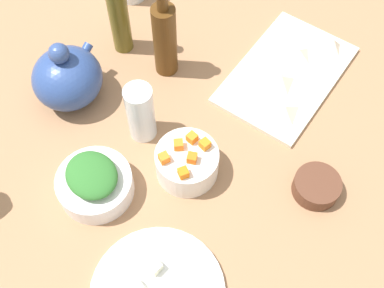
{
  "coord_description": "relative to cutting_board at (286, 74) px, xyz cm",
  "views": [
    {
      "loc": [
        -42.59,
        -25.08,
        90.89
      ],
      "look_at": [
        0.0,
        0.0,
        8.0
      ],
      "focal_mm": 45.65,
      "sensor_mm": 36.0,
      "label": 1
    }
  ],
  "objects": [
    {
      "name": "dumpling_2",
      "position": [
        5.88,
        -0.24,
        1.56
      ],
      "size": [
        6.07,
        5.94,
        2.12
      ],
      "primitive_type": "pyramid",
      "rotation": [
        0.0,
        0.0,
        2.85
      ],
      "color": "beige",
      "rests_on": "cutting_board"
    },
    {
      "name": "bowl_greens",
      "position": [
        -45.48,
        19.98,
        2.03
      ],
      "size": [
        14.72,
        14.72,
        5.06
      ],
      "primitive_type": "cylinder",
      "color": "white",
      "rests_on": "tabletop"
    },
    {
      "name": "tofu_cube_1",
      "position": [
        -57.85,
        2.21,
        1.8
      ],
      "size": [
        2.75,
        2.75,
        2.2
      ],
      "primitive_type": "cube",
      "rotation": [
        0.0,
        0.0,
        2.84
      ],
      "color": "silver",
      "rests_on": "plate_tofu"
    },
    {
      "name": "dumpling_3",
      "position": [
        -10.51,
        -4.1,
        1.73
      ],
      "size": [
        7.61,
        7.49,
        2.47
      ],
      "primitive_type": "pyramid",
      "rotation": [
        0.0,
        0.0,
        2.55
      ],
      "color": "beige",
      "rests_on": "cutting_board"
    },
    {
      "name": "cutting_board",
      "position": [
        0.0,
        0.0,
        0.0
      ],
      "size": [
        34.42,
        23.35,
        1.0
      ],
      "primitive_type": "cube",
      "rotation": [
        0.0,
        0.0,
        -0.08
      ],
      "color": "silver",
      "rests_on": "tabletop"
    },
    {
      "name": "carrot_cube_1",
      "position": [
        -31.91,
        9.2,
        6.89
      ],
      "size": [
        2.51,
        2.51,
        1.8
      ],
      "primitive_type": "cube",
      "rotation": [
        0.0,
        0.0,
        0.63
      ],
      "color": "orange",
      "rests_on": "bowl_carrots"
    },
    {
      "name": "carrot_cube_4",
      "position": [
        -28.83,
        4.88,
        6.89
      ],
      "size": [
        2.27,
        2.27,
        1.8
      ],
      "primitive_type": "cube",
      "rotation": [
        0.0,
        0.0,
        1.25
      ],
      "color": "orange",
      "rests_on": "bowl_carrots"
    },
    {
      "name": "bottle_2",
      "position": [
        -11.94,
        24.71,
        9.19
      ],
      "size": [
        5.16,
        5.16,
        23.0
      ],
      "color": "#533212",
      "rests_on": "tabletop"
    },
    {
      "name": "carrot_cube_5",
      "position": [
        -36.63,
        5.28,
        6.89
      ],
      "size": [
        2.52,
        2.52,
        1.8
      ],
      "primitive_type": "cube",
      "rotation": [
        0.0,
        0.0,
        0.92
      ],
      "color": "orange",
      "rests_on": "bowl_carrots"
    },
    {
      "name": "teapot",
      "position": [
        -29.46,
        38.48,
        5.88
      ],
      "size": [
        16.7,
        14.69,
        16.14
      ],
      "color": "#2E4887",
      "rests_on": "tabletop"
    },
    {
      "name": "carrot_cube_2",
      "position": [
        -33.09,
        5.48,
        6.89
      ],
      "size": [
        2.27,
        2.27,
        1.8
      ],
      "primitive_type": "cube",
      "rotation": [
        0.0,
        0.0,
        1.89
      ],
      "color": "orange",
      "rests_on": "bowl_carrots"
    },
    {
      "name": "tofu_cube_0",
      "position": [
        -53.11,
        1.39,
        1.8
      ],
      "size": [
        2.61,
        2.61,
        2.2
      ],
      "primitive_type": "cube",
      "rotation": [
        0.0,
        0.0,
        1.36
      ],
      "color": "#EFEDCB",
      "rests_on": "plate_tofu"
    },
    {
      "name": "tabletop",
      "position": [
        -29.22,
        7.77,
        -2.0
      ],
      "size": [
        190.0,
        190.0,
        3.0
      ],
      "primitive_type": "cube",
      "color": "#A07350",
      "rests_on": "ground"
    },
    {
      "name": "drinking_glass_0",
      "position": [
        -29.4,
        19.75,
        6.54
      ],
      "size": [
        5.73,
        5.73,
        14.08
      ],
      "primitive_type": "cylinder",
      "color": "white",
      "rests_on": "tabletop"
    },
    {
      "name": "bowl_carrots",
      "position": [
        -32.55,
        6.96,
        2.74
      ],
      "size": [
        12.55,
        12.55,
        6.49
      ],
      "primitive_type": "cylinder",
      "color": "white",
      "rests_on": "tabletop"
    },
    {
      "name": "carrot_cube_0",
      "position": [
        -35.78,
        10.06,
        6.89
      ],
      "size": [
        2.47,
        2.47,
        1.8
      ],
      "primitive_type": "cube",
      "rotation": [
        0.0,
        0.0,
        2.61
      ],
      "color": "orange",
      "rests_on": "bowl_carrots"
    },
    {
      "name": "bowl_small_side",
      "position": [
        -23.55,
        -17.15,
        1.33
      ],
      "size": [
        9.21,
        9.21,
        3.65
      ],
      "primitive_type": "cylinder",
      "color": "brown",
      "rests_on": "tabletop"
    },
    {
      "name": "dumpling_0",
      "position": [
        11.99,
        -5.9,
        1.96
      ],
      "size": [
        5.49,
        5.64,
        2.91
      ],
      "primitive_type": "pyramid",
      "rotation": [
        0.0,
        0.0,
        4.2
      ],
      "color": "beige",
      "rests_on": "cutting_board"
    },
    {
      "name": "dumpling_1",
      "position": [
        -3.38,
        0.04,
        1.67
      ],
      "size": [
        7.27,
        7.3,
        2.35
      ],
      "primitive_type": "pyramid",
      "rotation": [
        0.0,
        0.0,
        0.89
      ],
      "color": "beige",
      "rests_on": "cutting_board"
    },
    {
      "name": "chopped_greens_mound",
      "position": [
        -45.48,
        19.98,
        6.28
      ],
      "size": [
        12.57,
        13.46,
        3.43
      ],
      "primitive_type": "ellipsoid",
      "rotation": [
        0.0,
        0.0,
        1.21
      ],
      "color": "#30702C",
      "rests_on": "bowl_greens"
    },
    {
      "name": "bottle_0",
      "position": [
        -11.49,
        37.01,
        11.23
      ],
      "size": [
        4.51,
        4.51,
        26.84
      ],
      "color": "brown",
      "rests_on": "tabletop"
    },
    {
      "name": "carrot_cube_3",
      "position": [
        -29.07,
        8.06,
        6.89
      ],
      "size": [
        2.17,
        2.17,
        1.8
      ],
      "primitive_type": "cube",
      "rotation": [
        0.0,
        0.0,
        1.33
      ],
      "color": "orange",
      "rests_on": "bowl_carrots"
    }
  ]
}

